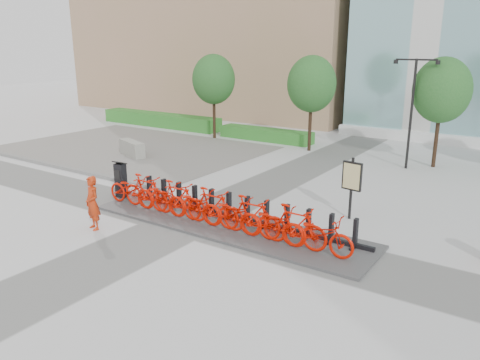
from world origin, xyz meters
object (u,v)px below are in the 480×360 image
Objects in this scene: map_sign at (352,179)px; jersey_barrier at (132,149)px; bike_0 at (131,190)px; kiosk at (121,180)px; worker_red at (92,203)px.

jersey_barrier is at bearing 177.92° from map_sign.
map_sign reaches higher than jersey_barrier.
bike_0 is at bearing -23.74° from jersey_barrier.
kiosk reaches higher than jersey_barrier.
map_sign is at bearing 55.73° from worker_red.
bike_0 is at bearing -146.17° from map_sign.
worker_red reaches higher than bike_0.
map_sign reaches higher than worker_red.
worker_red is at bearing -164.70° from bike_0.
jersey_barrier is (-6.57, 7.84, -0.46)m from worker_red.
worker_red is 10.24m from jersey_barrier.
worker_red is 0.82× the size of map_sign.
jersey_barrier is (-5.98, 5.69, -0.23)m from bike_0.
worker_red is 8.27m from map_sign.
bike_0 is at bearing 120.70° from worker_red.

